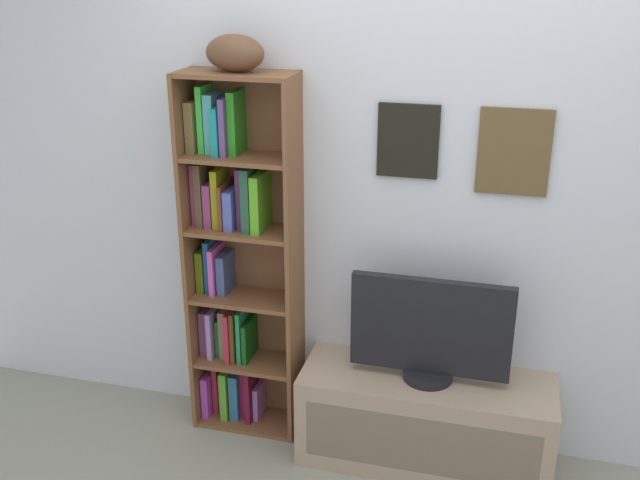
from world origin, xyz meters
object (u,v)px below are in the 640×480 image
Objects in this scene: football at (235,53)px; bookshelf at (236,264)px; tv_stand at (425,420)px; television at (430,332)px.

bookshelf is at bearing 149.62° from football.
football is at bearing 174.86° from tv_stand.
football is 0.23× the size of tv_stand.
television is at bearing -6.57° from bookshelf.
bookshelf is 1.54× the size of tv_stand.
tv_stand is at bearing -6.63° from bookshelf.
bookshelf is at bearing 173.37° from tv_stand.
tv_stand is 0.46m from television.
television is at bearing 90.00° from tv_stand.
tv_stand is at bearing -90.00° from television.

